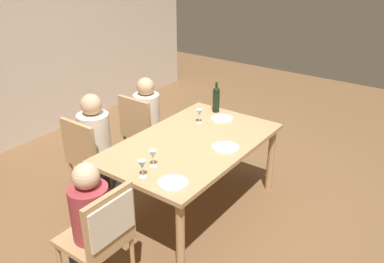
{
  "coord_description": "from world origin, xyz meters",
  "views": [
    {
      "loc": [
        -2.71,
        -1.96,
        2.44
      ],
      "look_at": [
        0.0,
        0.0,
        0.86
      ],
      "focal_mm": 37.63,
      "sensor_mm": 36.0,
      "label": 1
    }
  ],
  "objects_px": {
    "wine_bottle_tall_green": "(216,99)",
    "wine_glass_near_right": "(142,165)",
    "chair_left_end": "(104,230)",
    "wine_glass_near_left": "(199,113)",
    "person_man_guest": "(97,139)",
    "dinner_plate_host": "(225,148)",
    "person_man_bearded": "(89,218)",
    "chair_far_left": "(90,155)",
    "chair_far_right": "(142,128)",
    "dinner_plate_guest_left": "(222,119)",
    "dinner_plate_guest_right": "(173,183)",
    "dining_table": "(192,149)",
    "wine_glass_centre": "(153,155)",
    "person_woman_host": "(149,116)"
  },
  "relations": [
    {
      "from": "wine_glass_centre",
      "to": "chair_far_left",
      "type": "bearing_deg",
      "value": 84.34
    },
    {
      "from": "chair_far_right",
      "to": "wine_glass_centre",
      "type": "distance_m",
      "value": 1.3
    },
    {
      "from": "person_man_guest",
      "to": "chair_far_right",
      "type": "bearing_deg",
      "value": 90.0
    },
    {
      "from": "dining_table",
      "to": "chair_far_left",
      "type": "height_order",
      "value": "chair_far_left"
    },
    {
      "from": "wine_glass_near_left",
      "to": "chair_far_left",
      "type": "bearing_deg",
      "value": 139.82
    },
    {
      "from": "chair_far_right",
      "to": "chair_far_left",
      "type": "xyz_separation_m",
      "value": [
        -0.77,
        0.0,
        0.0
      ]
    },
    {
      "from": "person_man_bearded",
      "to": "person_man_guest",
      "type": "height_order",
      "value": "person_man_guest"
    },
    {
      "from": "person_woman_host",
      "to": "wine_glass_near_left",
      "type": "bearing_deg",
      "value": -2.14
    },
    {
      "from": "wine_bottle_tall_green",
      "to": "person_woman_host",
      "type": "bearing_deg",
      "value": 115.34
    },
    {
      "from": "dining_table",
      "to": "person_man_guest",
      "type": "bearing_deg",
      "value": 111.54
    },
    {
      "from": "chair_far_left",
      "to": "chair_left_end",
      "type": "bearing_deg",
      "value": -36.47
    },
    {
      "from": "wine_bottle_tall_green",
      "to": "wine_glass_near_right",
      "type": "xyz_separation_m",
      "value": [
        -1.48,
        -0.27,
        -0.04
      ]
    },
    {
      "from": "chair_far_left",
      "to": "person_man_guest",
      "type": "height_order",
      "value": "person_man_guest"
    },
    {
      "from": "person_man_bearded",
      "to": "wine_glass_near_right",
      "type": "relative_size",
      "value": 7.31
    },
    {
      "from": "chair_left_end",
      "to": "wine_glass_near_left",
      "type": "xyz_separation_m",
      "value": [
        1.62,
        0.31,
        0.27
      ]
    },
    {
      "from": "wine_glass_near_right",
      "to": "dinner_plate_guest_left",
      "type": "distance_m",
      "value": 1.34
    },
    {
      "from": "dinner_plate_guest_left",
      "to": "chair_far_left",
      "type": "bearing_deg",
      "value": 141.16
    },
    {
      "from": "dining_table",
      "to": "person_woman_host",
      "type": "relative_size",
      "value": 1.55
    },
    {
      "from": "wine_bottle_tall_green",
      "to": "dinner_plate_guest_right",
      "type": "distance_m",
      "value": 1.51
    },
    {
      "from": "chair_left_end",
      "to": "chair_far_left",
      "type": "relative_size",
      "value": 1.0
    },
    {
      "from": "wine_bottle_tall_green",
      "to": "wine_glass_near_left",
      "type": "distance_m",
      "value": 0.36
    },
    {
      "from": "chair_left_end",
      "to": "person_man_guest",
      "type": "distance_m",
      "value": 1.35
    },
    {
      "from": "dining_table",
      "to": "chair_left_end",
      "type": "height_order",
      "value": "chair_left_end"
    },
    {
      "from": "dinner_plate_host",
      "to": "wine_glass_near_left",
      "type": "bearing_deg",
      "value": 57.85
    },
    {
      "from": "dinner_plate_host",
      "to": "dinner_plate_guest_left",
      "type": "relative_size",
      "value": 1.04
    },
    {
      "from": "wine_bottle_tall_green",
      "to": "wine_glass_centre",
      "type": "distance_m",
      "value": 1.32
    },
    {
      "from": "dining_table",
      "to": "chair_left_end",
      "type": "distance_m",
      "value": 1.24
    },
    {
      "from": "person_woman_host",
      "to": "dinner_plate_guest_right",
      "type": "relative_size",
      "value": 4.69
    },
    {
      "from": "person_man_guest",
      "to": "dinner_plate_host",
      "type": "bearing_deg",
      "value": 18.72
    },
    {
      "from": "chair_far_right",
      "to": "chair_left_end",
      "type": "xyz_separation_m",
      "value": [
        -1.53,
        -1.03,
        0.06
      ]
    },
    {
      "from": "chair_far_left",
      "to": "dinner_plate_guest_right",
      "type": "xyz_separation_m",
      "value": [
        -0.2,
        -1.22,
        0.23
      ]
    },
    {
      "from": "person_man_guest",
      "to": "dinner_plate_guest_right",
      "type": "xyz_separation_m",
      "value": [
        -0.32,
        -1.22,
        0.11
      ]
    },
    {
      "from": "wine_glass_near_left",
      "to": "dinner_plate_guest_left",
      "type": "relative_size",
      "value": 0.63
    },
    {
      "from": "person_woman_host",
      "to": "wine_bottle_tall_green",
      "type": "distance_m",
      "value": 0.81
    },
    {
      "from": "wine_bottle_tall_green",
      "to": "wine_glass_near_right",
      "type": "distance_m",
      "value": 1.5
    },
    {
      "from": "chair_far_right",
      "to": "person_man_guest",
      "type": "xyz_separation_m",
      "value": [
        -0.66,
        -0.0,
        0.13
      ]
    },
    {
      "from": "wine_glass_near_left",
      "to": "dinner_plate_host",
      "type": "bearing_deg",
      "value": -122.15
    },
    {
      "from": "dining_table",
      "to": "wine_bottle_tall_green",
      "type": "relative_size",
      "value": 5.14
    },
    {
      "from": "dinner_plate_host",
      "to": "dinner_plate_guest_right",
      "type": "height_order",
      "value": "same"
    },
    {
      "from": "wine_bottle_tall_green",
      "to": "dinner_plate_host",
      "type": "relative_size",
      "value": 1.35
    },
    {
      "from": "person_man_bearded",
      "to": "wine_bottle_tall_green",
      "type": "distance_m",
      "value": 2.0
    },
    {
      "from": "chair_far_right",
      "to": "wine_glass_centre",
      "type": "xyz_separation_m",
      "value": [
        -0.86,
        -0.92,
        0.33
      ]
    },
    {
      "from": "dining_table",
      "to": "dinner_plate_guest_right",
      "type": "distance_m",
      "value": 0.75
    },
    {
      "from": "chair_far_left",
      "to": "dinner_plate_guest_left",
      "type": "bearing_deg",
      "value": 51.16
    },
    {
      "from": "chair_left_end",
      "to": "wine_bottle_tall_green",
      "type": "relative_size",
      "value": 2.77
    },
    {
      "from": "dining_table",
      "to": "wine_bottle_tall_green",
      "type": "height_order",
      "value": "wine_bottle_tall_green"
    },
    {
      "from": "person_man_bearded",
      "to": "wine_glass_centre",
      "type": "height_order",
      "value": "person_man_bearded"
    },
    {
      "from": "wine_glass_near_left",
      "to": "dinner_plate_guest_left",
      "type": "bearing_deg",
      "value": -32.99
    },
    {
      "from": "chair_far_right",
      "to": "wine_glass_near_right",
      "type": "distance_m",
      "value": 1.45
    },
    {
      "from": "chair_far_right",
      "to": "chair_left_end",
      "type": "distance_m",
      "value": 1.85
    }
  ]
}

